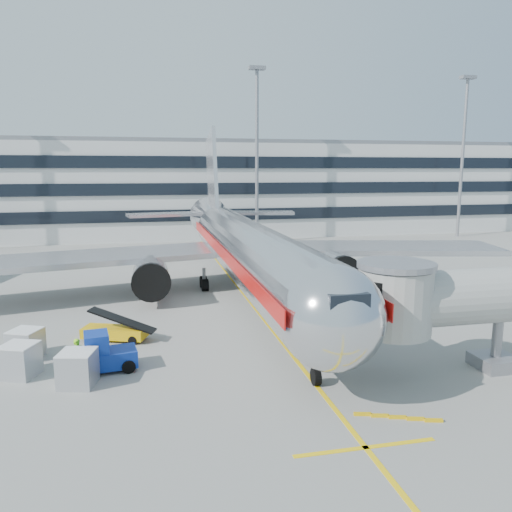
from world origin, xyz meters
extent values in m
plane|color=gray|center=(0.00, 0.00, 0.00)|extent=(180.00, 180.00, 0.00)
cube|color=yellow|center=(0.00, 10.00, 0.01)|extent=(0.25, 70.00, 0.01)
cube|color=yellow|center=(0.00, -14.00, 0.01)|extent=(6.00, 0.25, 0.01)
cylinder|color=silver|center=(0.00, 8.00, 4.20)|extent=(5.00, 36.00, 5.00)
sphere|color=silver|center=(0.00, -10.00, 4.20)|extent=(5.00, 5.00, 5.00)
cone|color=silver|center=(0.00, 31.00, 4.80)|extent=(5.00, 10.00, 5.00)
cube|color=black|center=(0.00, -11.50, 5.33)|extent=(1.80, 1.20, 0.90)
cube|color=#B7B7BC|center=(13.00, 13.50, 3.40)|extent=(24.95, 12.07, 0.50)
cube|color=#B7B7BC|center=(-13.00, 13.50, 3.40)|extent=(24.95, 12.07, 0.50)
cylinder|color=#99999E|center=(8.00, 10.00, 2.20)|extent=(3.00, 4.20, 3.00)
cylinder|color=#99999E|center=(-8.00, 10.00, 2.20)|extent=(3.00, 4.20, 3.00)
cylinder|color=black|center=(8.00, 8.00, 2.20)|extent=(3.10, 0.50, 3.10)
cylinder|color=black|center=(-8.00, 8.00, 2.20)|extent=(3.10, 0.50, 3.10)
cube|color=#B7B7BC|center=(0.00, 31.50, 9.20)|extent=(0.45, 9.39, 13.72)
cube|color=#B7B7BC|center=(5.50, 32.00, 5.40)|extent=(10.41, 4.94, 0.35)
cube|color=#B7B7BC|center=(-5.50, 32.00, 5.40)|extent=(10.41, 4.94, 0.35)
cylinder|color=gray|center=(0.00, -8.00, 0.90)|extent=(0.24, 0.24, 1.80)
cylinder|color=black|center=(0.00, -8.00, 0.45)|extent=(0.35, 0.90, 0.90)
cylinder|color=gray|center=(3.20, 14.00, 1.00)|extent=(0.30, 0.30, 2.00)
cylinder|color=gray|center=(-3.20, 14.00, 1.00)|extent=(0.30, 0.30, 2.00)
cube|color=red|center=(2.52, 8.00, 4.50)|extent=(0.06, 38.00, 0.90)
cube|color=red|center=(-2.52, 8.00, 4.50)|extent=(0.06, 38.00, 0.90)
cylinder|color=#A8A8A3|center=(10.50, -8.00, 4.20)|extent=(13.00, 3.00, 3.00)
cylinder|color=#A8A8A3|center=(4.20, -8.00, 4.20)|extent=(3.80, 3.80, 3.40)
cylinder|color=gray|center=(4.20, -8.00, 6.10)|extent=(4.00, 4.00, 0.30)
cube|color=black|center=(2.90, -8.00, 4.20)|extent=(1.40, 2.60, 2.60)
cylinder|color=gray|center=(10.50, -8.00, 1.60)|extent=(0.56, 0.56, 3.20)
cube|color=gray|center=(10.50, -8.00, 0.35)|extent=(2.20, 2.20, 0.70)
cylinder|color=black|center=(9.60, -8.00, 0.35)|extent=(0.35, 0.70, 0.70)
cylinder|color=black|center=(11.40, -8.00, 0.35)|extent=(0.35, 0.70, 0.70)
cube|color=silver|center=(0.00, 58.00, 7.50)|extent=(150.00, 24.00, 15.00)
cube|color=black|center=(0.00, 45.90, 4.00)|extent=(150.00, 0.30, 1.80)
cube|color=black|center=(0.00, 45.90, 8.00)|extent=(150.00, 0.30, 1.80)
cube|color=black|center=(0.00, 45.90, 12.00)|extent=(150.00, 0.30, 1.80)
cube|color=gray|center=(0.00, 58.00, 15.30)|extent=(150.00, 24.00, 0.60)
cylinder|color=gray|center=(8.00, 42.00, 12.50)|extent=(0.50, 0.50, 25.00)
cube|color=gray|center=(8.00, 42.00, 25.20)|extent=(2.40, 1.20, 0.50)
cylinder|color=gray|center=(42.00, 42.00, 12.50)|extent=(0.50, 0.50, 25.00)
cube|color=gray|center=(42.00, 42.00, 25.20)|extent=(2.40, 1.20, 0.50)
cube|color=#DFAC09|center=(-10.46, 1.35, 0.51)|extent=(4.35, 2.84, 0.65)
cube|color=black|center=(-10.46, 1.35, 1.35)|extent=(4.38, 2.48, 1.42)
cylinder|color=black|center=(-11.62, 2.48, 0.28)|extent=(0.61, 0.44, 0.56)
cylinder|color=black|center=(-12.08, 1.26, 0.28)|extent=(0.61, 0.44, 0.56)
cylinder|color=black|center=(-8.84, 1.43, 0.28)|extent=(0.61, 0.44, 0.56)
cylinder|color=black|center=(-9.30, 0.21, 0.28)|extent=(0.61, 0.44, 0.56)
cube|color=navy|center=(-10.46, -3.71, 0.68)|extent=(3.12, 2.06, 0.94)
cube|color=navy|center=(-11.08, -3.80, 1.61)|extent=(1.46, 1.72, 1.14)
cube|color=black|center=(-11.08, -3.80, 1.98)|extent=(1.32, 1.50, 0.10)
cylinder|color=black|center=(-11.50, -3.07, 0.36)|extent=(0.77, 0.41, 0.73)
cylinder|color=black|center=(-11.27, -4.61, 0.36)|extent=(0.77, 0.41, 0.73)
cylinder|color=black|center=(-9.64, -2.80, 0.36)|extent=(0.77, 0.41, 0.73)
cylinder|color=black|center=(-9.42, -4.35, 0.36)|extent=(0.77, 0.41, 0.73)
cube|color=#AFB1B6|center=(-15.05, -3.55, 0.86)|extent=(2.16, 2.16, 1.73)
cube|color=white|center=(-15.05, -3.55, 1.75)|extent=(2.16, 2.16, 0.06)
cube|color=#AFB1B6|center=(-15.35, -0.76, 0.83)|extent=(2.11, 2.11, 1.66)
cube|color=white|center=(-15.35, -0.76, 1.68)|extent=(2.11, 2.11, 0.06)
cube|color=#AFB1B6|center=(-11.89, -5.41, 0.88)|extent=(2.03, 2.03, 1.75)
cube|color=white|center=(-11.89, -5.41, 1.77)|extent=(2.03, 2.03, 0.07)
imported|color=#90EE19|center=(-12.05, -3.79, 0.97)|extent=(0.83, 0.69, 1.93)
camera|label=1|loc=(-8.17, -30.84, 10.90)|focal=35.00mm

